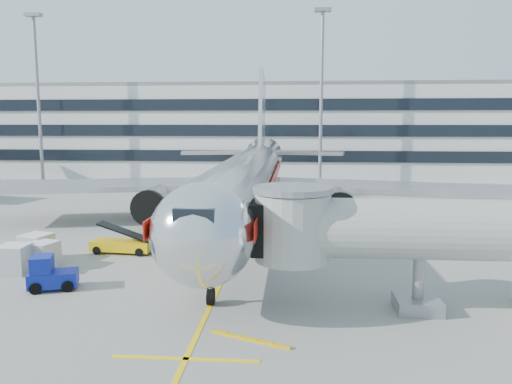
# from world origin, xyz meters

# --- Properties ---
(ground) EXTENTS (180.00, 180.00, 0.00)m
(ground) POSITION_xyz_m (0.00, 0.00, 0.00)
(ground) COLOR gray
(ground) RESTS_ON ground
(lead_in_line) EXTENTS (0.25, 70.00, 0.01)m
(lead_in_line) POSITION_xyz_m (0.00, 10.00, 0.01)
(lead_in_line) COLOR yellow
(lead_in_line) RESTS_ON ground
(stop_bar) EXTENTS (6.00, 0.25, 0.01)m
(stop_bar) POSITION_xyz_m (0.00, -14.00, 0.01)
(stop_bar) COLOR yellow
(stop_bar) RESTS_ON ground
(main_jet) EXTENTS (50.95, 48.70, 16.06)m
(main_jet) POSITION_xyz_m (0.00, 11.72, 4.23)
(main_jet) COLOR silver
(main_jet) RESTS_ON ground
(jet_bridge) EXTENTS (17.80, 4.50, 7.00)m
(jet_bridge) POSITION_xyz_m (12.18, -8.00, 3.87)
(jet_bridge) COLOR silver
(jet_bridge) RESTS_ON ground
(terminal) EXTENTS (150.00, 24.25, 15.60)m
(terminal) POSITION_xyz_m (0.00, 57.95, 7.80)
(terminal) COLOR silver
(terminal) RESTS_ON ground
(light_mast_west) EXTENTS (2.40, 1.20, 25.45)m
(light_mast_west) POSITION_xyz_m (-35.00, 42.00, 14.88)
(light_mast_west) COLOR gray
(light_mast_west) RESTS_ON ground
(light_mast_centre) EXTENTS (2.40, 1.20, 25.45)m
(light_mast_centre) POSITION_xyz_m (8.00, 42.00, 14.88)
(light_mast_centre) COLOR gray
(light_mast_centre) RESTS_ON ground
(belt_loader) EXTENTS (4.71, 1.99, 2.22)m
(belt_loader) POSITION_xyz_m (-8.14, 1.75, 0.63)
(belt_loader) COLOR #DDAD09
(belt_loader) RESTS_ON ground
(baggage_tug) EXTENTS (2.95, 2.32, 1.96)m
(baggage_tug) POSITION_xyz_m (-9.49, -6.32, 0.85)
(baggage_tug) COLOR #0D1C90
(baggage_tug) RESTS_ON ground
(cargo_container_left) EXTENTS (1.79, 1.79, 1.83)m
(cargo_container_left) POSITION_xyz_m (-13.14, -3.64, 0.92)
(cargo_container_left) COLOR silver
(cargo_container_left) RESTS_ON ground
(cargo_container_right) EXTENTS (2.00, 2.00, 1.72)m
(cargo_container_right) POSITION_xyz_m (-11.99, -2.28, 0.86)
(cargo_container_right) COLOR silver
(cargo_container_right) RESTS_ON ground
(cargo_container_front) EXTENTS (2.15, 2.15, 1.86)m
(cargo_container_front) POSITION_xyz_m (-13.22, -0.77, 0.93)
(cargo_container_front) COLOR silver
(cargo_container_front) RESTS_ON ground
(ramp_worker) EXTENTS (0.83, 0.76, 1.89)m
(ramp_worker) POSITION_xyz_m (-4.96, 0.15, 0.95)
(ramp_worker) COLOR #ABF419
(ramp_worker) RESTS_ON ground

